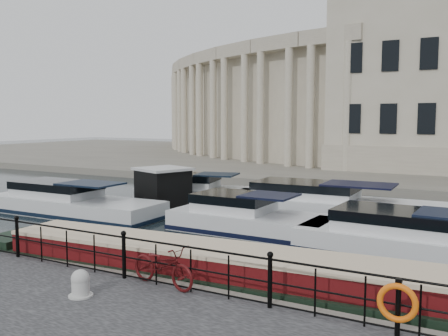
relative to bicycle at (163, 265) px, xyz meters
The scene contains 10 objects.
ground_plane 2.78m from the bicycle, 118.22° to the left, with size 160.00×160.00×0.00m, color black.
far_bank 41.29m from the bicycle, 91.69° to the left, with size 120.00×42.00×0.55m, color #6B665B.
railing 1.22m from the bicycle, behind, with size 24.14×0.14×1.22m.
civic_building 37.51m from the bicycle, 93.42° to the left, with size 53.55×31.84×16.85m.
bicycle is the anchor object (origin of this frame).
mooring_bollard 1.92m from the bicycle, 129.82° to the right, with size 0.55×0.55×0.62m.
life_ring_post 5.49m from the bicycle, ahead, with size 0.72×0.19×1.18m.
narrowboat 1.82m from the bicycle, 74.15° to the left, with size 15.96×3.18×1.58m.
harbour_hut 13.28m from the bicycle, 126.20° to the left, with size 3.86×3.54×2.19m.
cabin_cruisers 10.73m from the bicycle, 97.85° to the left, with size 27.60×9.59×1.99m.
Camera 1 is at (8.17, -11.69, 4.56)m, focal length 40.00 mm.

